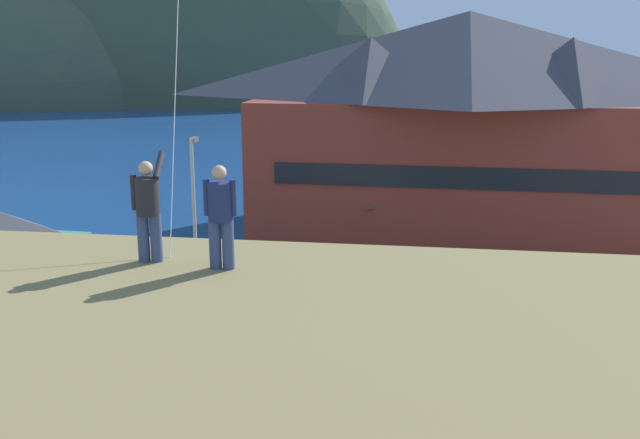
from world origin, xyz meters
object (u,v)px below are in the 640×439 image
parked_car_mid_row_center (262,382)px  parked_car_lone_by_shed (428,382)px  moored_boat_outer_mooring (383,184)px  parked_car_back_row_left (577,313)px  parking_light_pole (194,205)px  harbor_lodge (465,120)px  parked_car_mid_row_near (597,410)px  wharf_dock (338,183)px  person_kite_flyer (148,207)px  parked_car_front_row_red (271,306)px  storage_shed_waterside (379,203)px  parked_car_back_row_right (138,313)px  person_companion (221,214)px  moored_boat_wharfside (289,182)px

parked_car_mid_row_center → parked_car_lone_by_shed: same height
moored_boat_outer_mooring → parked_car_back_row_left: bearing=-71.5°
moored_boat_outer_mooring → parking_light_pole: (-7.03, -22.54, 3.32)m
harbor_lodge → parked_car_mid_row_near: size_ratio=5.82×
wharf_dock → person_kite_flyer: person_kite_flyer is taller
parked_car_front_row_red → storage_shed_waterside: bearing=76.2°
parked_car_back_row_left → parking_light_pole: (-15.58, 2.94, 2.98)m
wharf_dock → parked_car_back_row_right: bearing=-97.9°
parked_car_back_row_right → wharf_dock: bearing=82.1°
parking_light_pole → person_companion: bearing=-70.4°
moored_boat_wharfside → person_kite_flyer: size_ratio=3.85×
parked_car_lone_by_shed → moored_boat_outer_mooring: bearing=95.4°
harbor_lodge → parked_car_mid_row_near: harbor_lodge is taller
storage_shed_waterside → harbor_lodge: bearing=21.3°
parked_car_back_row_right → harbor_lodge: bearing=52.8°
wharf_dock → parked_car_mid_row_center: bearing=-87.2°
moored_boat_outer_mooring → person_kite_flyer: bearing=-92.8°
parked_car_mid_row_center → parked_car_back_row_right: (-5.80, 4.77, 0.00)m
wharf_dock → storage_shed_waterside: bearing=-74.7°
moored_boat_outer_mooring → parking_light_pole: bearing=-107.3°
parked_car_mid_row_near → person_companion: bearing=-137.4°
parked_car_back_row_right → parked_car_front_row_red: bearing=17.0°
parked_car_back_row_left → parked_car_front_row_red: bearing=-175.9°
moored_boat_outer_mooring → parked_car_front_row_red: bearing=-96.3°
parked_car_mid_row_center → moored_boat_outer_mooring: bearing=86.7°
harbor_lodge → parked_car_lone_by_shed: bearing=-95.4°
wharf_dock → parked_car_mid_row_near: 36.27m
parked_car_mid_row_center → parked_car_back_row_left: 12.59m
moored_boat_outer_mooring → person_companion: bearing=-90.9°
harbor_lodge → person_companion: bearing=-100.8°
moored_boat_wharfside → parked_car_mid_row_near: moored_boat_wharfside is taller
parked_car_back_row_left → harbor_lodge: bearing=103.9°
moored_boat_outer_mooring → parked_car_back_row_right: moored_boat_outer_mooring is taller
parked_car_back_row_left → parking_light_pole: parking_light_pole is taller
moored_boat_outer_mooring → parked_car_lone_by_shed: bearing=-84.6°
moored_boat_wharfside → parked_car_mid_row_center: (5.15, -32.47, 0.34)m
parked_car_mid_row_center → parking_light_pole: size_ratio=0.62×
parked_car_back_row_right → parked_car_mid_row_near: size_ratio=1.00×
parking_light_pole → person_kite_flyer: person_kite_flyer is taller
wharf_dock → parked_car_mid_row_center: parked_car_mid_row_center is taller
harbor_lodge → moored_boat_wharfside: 17.34m
storage_shed_waterside → parked_car_mid_row_near: storage_shed_waterside is taller
moored_boat_outer_mooring → parked_car_mid_row_center: bearing=-93.3°
parked_car_mid_row_near → person_companion: size_ratio=2.41×
storage_shed_waterside → moored_boat_outer_mooring: bearing=91.8°
harbor_lodge → parked_car_front_row_red: 18.03m
moored_boat_wharfside → parked_car_back_row_left: bearing=-58.5°
parked_car_front_row_red → person_kite_flyer: size_ratio=2.29×
harbor_lodge → moored_boat_wharfside: (-12.00, 11.02, -5.94)m
person_companion → parked_car_back_row_left: bearing=58.5°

